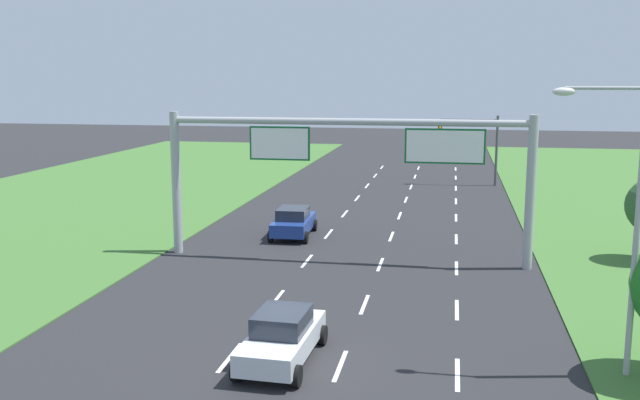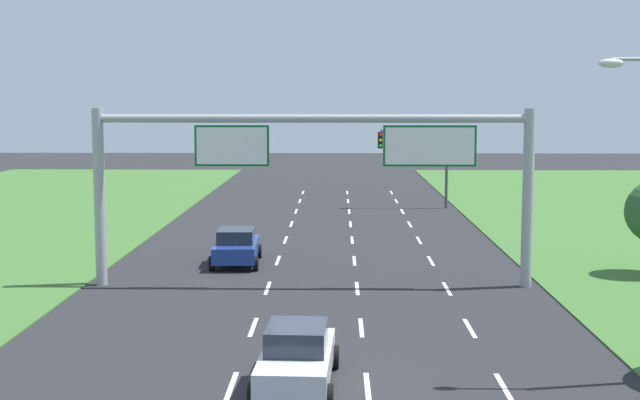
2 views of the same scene
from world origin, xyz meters
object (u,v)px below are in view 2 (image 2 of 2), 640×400
(car_near_red, at_px, (236,246))
(car_lead_silver, at_px, (297,356))
(sign_gantry, at_px, (319,162))
(traffic_light_mast, at_px, (418,151))

(car_near_red, relative_size, car_lead_silver, 0.96)
(sign_gantry, bearing_deg, car_lead_silver, -91.47)
(car_lead_silver, bearing_deg, sign_gantry, 90.95)
(sign_gantry, height_order, traffic_light_mast, sign_gantry)
(car_lead_silver, xyz_separation_m, sign_gantry, (0.32, 12.48, 4.10))
(car_near_red, distance_m, sign_gantry, 7.20)
(car_near_red, xyz_separation_m, car_lead_silver, (3.48, -17.03, -0.01))
(car_lead_silver, bearing_deg, traffic_light_mast, 82.74)
(sign_gantry, relative_size, traffic_light_mast, 3.08)
(car_near_red, distance_m, car_lead_silver, 17.39)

